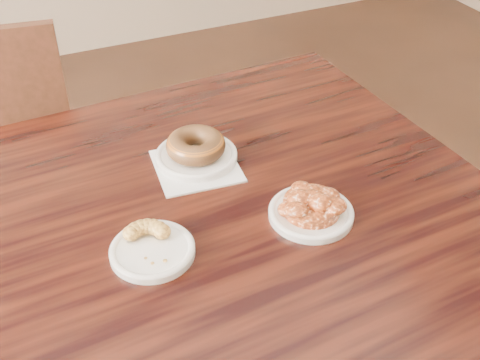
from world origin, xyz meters
name	(u,v)px	position (x,y,z in m)	size (l,w,h in m)	color
cafe_table	(234,344)	(-0.06, 0.09, 0.38)	(0.99, 0.99, 0.75)	black
chair_far	(14,153)	(-0.39, 0.93, 0.45)	(0.42, 0.42, 0.90)	black
napkin	(197,166)	(-0.07, 0.25, 0.75)	(0.16, 0.16, 0.00)	white
plate_donut	(196,156)	(-0.06, 0.27, 0.76)	(0.16, 0.16, 0.01)	white
plate_cruller	(152,251)	(-0.22, 0.06, 0.76)	(0.14, 0.14, 0.01)	white
plate_fritter	(311,213)	(0.06, 0.03, 0.76)	(0.15, 0.15, 0.01)	white
glazed_donut	(196,145)	(-0.06, 0.27, 0.79)	(0.12, 0.12, 0.04)	#964C15
apple_fritter	(312,204)	(0.06, 0.03, 0.78)	(0.14, 0.14, 0.03)	#431707
cruller_fragment	(151,242)	(-0.22, 0.06, 0.78)	(0.10, 0.10, 0.03)	brown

